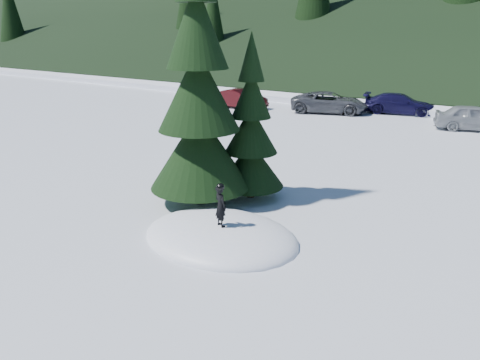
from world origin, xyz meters
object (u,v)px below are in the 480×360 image
Objects in this scene: car_4 at (474,118)px; spruce_short at (251,136)px; spruce_tall at (198,101)px; car_2 at (329,102)px; car_1 at (240,99)px; car_0 at (202,94)px; car_3 at (400,104)px; child_skier at (221,206)px.

spruce_short is at bearing 148.66° from car_4.
spruce_tall is 1.70× the size of car_2.
car_2 is at bearing -75.50° from car_1.
car_0 is 14.28m from car_3.
spruce_short reaches higher than child_skier.
spruce_short is 19.20m from car_3.
child_skier is 0.27× the size of car_1.
spruce_short is 3.82m from child_skier.
spruce_short is 16.73m from car_4.
car_2 is at bearing 68.89° from car_4.
spruce_short is 1.34× the size of car_1.
spruce_short reaches higher than car_0.
spruce_short is 1.06× the size of car_2.
car_4 is (15.08, 1.29, 0.05)m from car_1.
spruce_tall is 2.07× the size of car_4.
car_4 is at bearing -87.93° from car_1.
child_skier is 0.22× the size of car_2.
car_1 is at bearing 77.51° from car_4.
car_2 reaches higher than car_3.
child_skier is at bearing -68.10° from spruce_short.
child_skier is 0.26× the size of car_4.
spruce_tall is at bearing -20.12° from child_skier.
car_4 is (9.05, -0.59, 0.01)m from car_2.
spruce_tall is 20.69m from car_3.
spruce_tall is 2.15× the size of car_1.
car_0 is at bearing -28.91° from child_skier.
car_4 is (18.79, 1.04, 0.03)m from car_0.
car_4 is (5.07, -2.94, 0.04)m from car_3.
car_2 reaches higher than car_0.
spruce_short is 1.35× the size of car_0.
spruce_tall is at bearing 166.75° from car_3.
child_skier is (1.37, -3.40, -1.07)m from spruce_short.
spruce_short is at bearing -130.56° from car_0.
car_3 is at bearing 42.51° from car_4.
child_skier reaches higher than car_0.
spruce_tall is at bearing 173.05° from car_2.
spruce_tall is 1.60× the size of spruce_short.
car_2 is (-5.02, 16.77, -1.40)m from spruce_short.
spruce_short is at bearing -48.03° from child_skier.
car_0 is (-14.76, 15.14, -1.43)m from spruce_short.
child_skier is at bearing 178.14° from car_2.
child_skier reaches higher than car_3.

